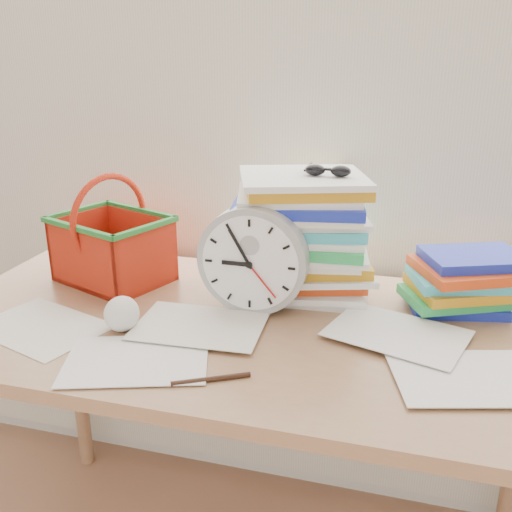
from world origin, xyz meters
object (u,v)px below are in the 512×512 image
(desk, at_px, (247,352))
(book_stack, at_px, (464,282))
(paper_stack, at_px, (303,235))
(basket, at_px, (111,230))
(clock, at_px, (253,260))

(desk, relative_size, book_stack, 5.37)
(paper_stack, distance_m, basket, 0.48)
(desk, xyz_separation_m, paper_stack, (0.08, 0.20, 0.22))
(desk, height_order, paper_stack, paper_stack)
(desk, xyz_separation_m, basket, (-0.39, 0.14, 0.21))
(paper_stack, xyz_separation_m, clock, (-0.08, -0.14, -0.02))
(clock, height_order, book_stack, clock)
(book_stack, height_order, basket, basket)
(book_stack, xyz_separation_m, basket, (-0.85, -0.05, 0.07))
(paper_stack, xyz_separation_m, basket, (-0.48, -0.05, -0.01))
(paper_stack, bearing_deg, book_stack, -0.55)
(clock, xyz_separation_m, book_stack, (0.46, 0.14, -0.06))
(desk, height_order, clock, clock)
(clock, xyz_separation_m, basket, (-0.39, 0.09, 0.01))
(paper_stack, relative_size, clock, 1.34)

